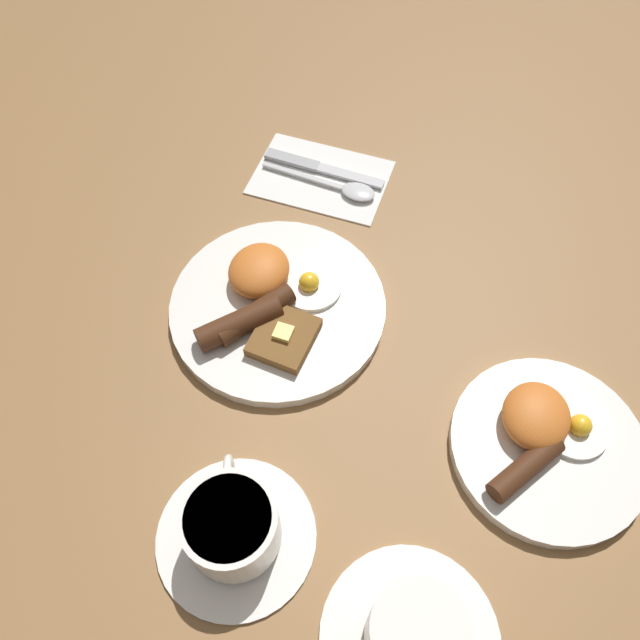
{
  "coord_description": "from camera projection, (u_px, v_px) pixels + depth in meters",
  "views": [
    {
      "loc": [
        0.36,
        0.19,
        0.62
      ],
      "look_at": [
        0.01,
        0.06,
        0.03
      ],
      "focal_mm": 35.0,
      "sensor_mm": 36.0,
      "label": 1
    }
  ],
  "objects": [
    {
      "name": "ground_plane",
      "position": [
        278.0,
        310.0,
        0.74
      ],
      "size": [
        3.0,
        3.0,
        0.0
      ],
      "primitive_type": "plane",
      "color": "olive"
    },
    {
      "name": "breakfast_plate_near",
      "position": [
        273.0,
        304.0,
        0.73
      ],
      "size": [
        0.25,
        0.25,
        0.05
      ],
      "color": "white",
      "rests_on": "ground_plane"
    },
    {
      "name": "breakfast_plate_far",
      "position": [
        545.0,
        441.0,
        0.64
      ],
      "size": [
        0.2,
        0.2,
        0.05
      ],
      "color": "white",
      "rests_on": "ground_plane"
    },
    {
      "name": "teacup_near",
      "position": [
        233.0,
        528.0,
        0.58
      ],
      "size": [
        0.16,
        0.16,
        0.07
      ],
      "color": "white",
      "rests_on": "ground_plane"
    },
    {
      "name": "teacup_far",
      "position": [
        415.0,
        637.0,
        0.53
      ],
      "size": [
        0.16,
        0.16,
        0.08
      ],
      "color": "white",
      "rests_on": "ground_plane"
    },
    {
      "name": "napkin",
      "position": [
        321.0,
        177.0,
        0.86
      ],
      "size": [
        0.13,
        0.18,
        0.01
      ],
      "primitive_type": "cube",
      "rotation": [
        0.0,
        0.0,
        0.03
      ],
      "color": "white",
      "rests_on": "ground_plane"
    },
    {
      "name": "knife",
      "position": [
        317.0,
        167.0,
        0.86
      ],
      "size": [
        0.02,
        0.17,
        0.01
      ],
      "rotation": [
        0.0,
        0.0,
        1.56
      ],
      "color": "silver",
      "rests_on": "napkin"
    },
    {
      "name": "spoon",
      "position": [
        346.0,
        188.0,
        0.84
      ],
      "size": [
        0.03,
        0.16,
        0.01
      ],
      "rotation": [
        0.0,
        0.0,
        1.53
      ],
      "color": "silver",
      "rests_on": "napkin"
    }
  ]
}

